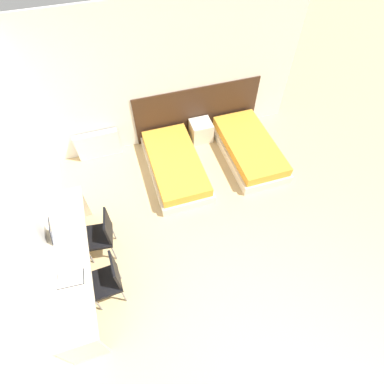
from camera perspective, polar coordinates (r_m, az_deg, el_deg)
ground_plane at (r=4.49m, az=10.33°, el=-28.31°), size 20.00×20.00×0.00m
wall_back at (r=5.66m, az=-6.36°, el=20.39°), size 5.32×0.05×2.70m
wall_left at (r=4.17m, az=-29.04°, el=-2.92°), size 0.05×5.29×2.70m
headboard_panel at (r=6.25m, az=1.08°, el=15.15°), size 2.56×0.03×1.08m
bed_near_window at (r=5.67m, az=-3.22°, el=5.05°), size 0.95×1.86×0.37m
bed_near_door at (r=6.08m, az=10.78°, el=8.17°), size 0.95×1.86×0.37m
nightstand at (r=6.29m, az=1.71°, el=11.56°), size 0.42×0.40×0.43m
radiator at (r=6.17m, az=-17.41°, el=8.58°), size 0.83×0.12×0.56m
desk at (r=4.44m, az=-21.85°, el=-12.06°), size 0.52×2.26×0.77m
chair_near_laptop at (r=4.62m, az=-16.82°, el=-7.62°), size 0.46×0.46×0.92m
chair_near_notebook at (r=4.28m, az=-15.60°, el=-15.63°), size 0.43×0.43×0.92m
laptop at (r=4.42m, az=-23.77°, el=-7.24°), size 0.36×0.24×0.35m
open_notebook at (r=4.14m, az=-22.13°, el=-15.08°), size 0.34×0.23×0.02m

